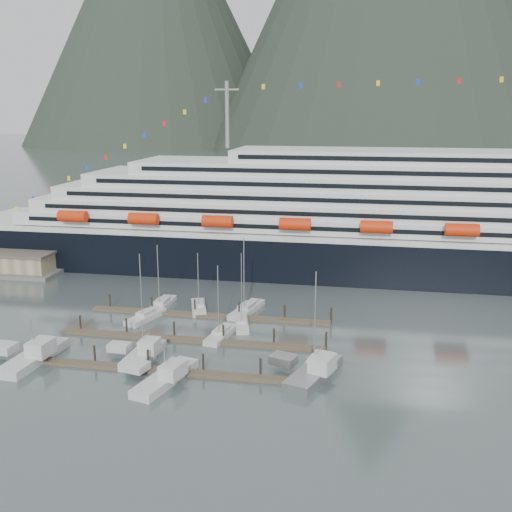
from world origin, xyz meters
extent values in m
plane|color=#4F5B5D|center=(0.00, 0.00, 0.00)|extent=(1600.00, 1600.00, 0.00)
cone|color=black|center=(-220.00, 600.00, 145.00)|extent=(340.00, 340.00, 340.00)
cube|color=black|center=(25.00, 55.00, 4.00)|extent=(210.00, 28.00, 12.00)
cube|color=silver|center=(25.00, 55.00, 10.50)|extent=(205.80, 27.44, 1.50)
cube|color=silver|center=(30.00, 55.00, 13.10)|extent=(185.00, 26.00, 3.20)
cube|color=black|center=(30.00, 41.95, 13.26)|extent=(175.75, 0.20, 1.00)
cube|color=silver|center=(32.00, 55.00, 16.30)|extent=(180.00, 25.00, 3.20)
cube|color=black|center=(32.00, 42.45, 16.46)|extent=(171.00, 0.20, 1.00)
cube|color=silver|center=(34.00, 55.00, 19.50)|extent=(172.00, 24.00, 3.20)
cube|color=black|center=(34.00, 42.95, 19.66)|extent=(163.40, 0.20, 1.00)
cube|color=silver|center=(36.00, 55.00, 22.70)|extent=(160.00, 23.00, 3.20)
cube|color=black|center=(36.00, 43.45, 22.86)|extent=(152.00, 0.20, 1.00)
cube|color=silver|center=(38.00, 55.00, 25.80)|extent=(140.00, 22.00, 3.00)
cube|color=black|center=(38.00, 43.95, 25.95)|extent=(133.00, 0.20, 1.00)
cube|color=silver|center=(40.00, 55.00, 28.80)|extent=(95.00, 20.00, 3.00)
cube|color=black|center=(40.00, 44.95, 28.95)|extent=(90.25, 0.20, 1.00)
cylinder|color=gray|center=(-10.00, 55.00, 38.30)|extent=(1.00, 1.00, 16.00)
cylinder|color=red|center=(-45.00, 40.00, 14.50)|extent=(7.00, 2.80, 2.80)
cylinder|color=red|center=(-27.00, 40.00, 14.50)|extent=(7.00, 2.80, 2.80)
cylinder|color=red|center=(-9.00, 40.00, 14.50)|extent=(7.00, 2.80, 2.80)
cylinder|color=red|center=(9.00, 40.00, 14.50)|extent=(7.00, 2.80, 2.80)
cylinder|color=red|center=(27.00, 40.00, 14.50)|extent=(7.00, 2.80, 2.80)
cylinder|color=red|center=(45.00, 40.00, 14.50)|extent=(7.00, 2.80, 2.80)
cube|color=#473D2D|center=(-5.00, -10.00, 0.25)|extent=(48.00, 2.00, 0.50)
cylinder|color=black|center=(-26.00, -8.90, 1.40)|extent=(0.36, 0.36, 3.20)
cylinder|color=black|center=(-17.00, -8.90, 1.40)|extent=(0.36, 0.36, 3.20)
cylinder|color=black|center=(-8.00, -8.90, 1.40)|extent=(0.36, 0.36, 3.20)
cylinder|color=black|center=(1.00, -8.90, 1.40)|extent=(0.36, 0.36, 3.20)
cylinder|color=black|center=(10.00, -8.90, 1.40)|extent=(0.36, 0.36, 3.20)
cylinder|color=black|center=(19.00, -8.90, 1.40)|extent=(0.36, 0.36, 3.20)
cube|color=#473D2D|center=(-5.00, 3.00, 0.25)|extent=(48.00, 2.00, 0.50)
cylinder|color=black|center=(-26.00, 4.10, 1.40)|extent=(0.36, 0.36, 3.20)
cylinder|color=black|center=(-17.00, 4.10, 1.40)|extent=(0.36, 0.36, 3.20)
cylinder|color=black|center=(-8.00, 4.10, 1.40)|extent=(0.36, 0.36, 3.20)
cylinder|color=black|center=(1.00, 4.10, 1.40)|extent=(0.36, 0.36, 3.20)
cylinder|color=black|center=(10.00, 4.10, 1.40)|extent=(0.36, 0.36, 3.20)
cylinder|color=black|center=(19.00, 4.10, 1.40)|extent=(0.36, 0.36, 3.20)
cube|color=#473D2D|center=(-5.00, 16.00, 0.25)|extent=(48.00, 2.00, 0.50)
cylinder|color=black|center=(-26.00, 17.10, 1.40)|extent=(0.36, 0.36, 3.20)
cylinder|color=black|center=(-17.00, 17.10, 1.40)|extent=(0.36, 0.36, 3.20)
cylinder|color=black|center=(-8.00, 17.10, 1.40)|extent=(0.36, 0.36, 3.20)
cylinder|color=black|center=(1.00, 17.10, 1.40)|extent=(0.36, 0.36, 3.20)
cylinder|color=black|center=(10.00, 17.10, 1.40)|extent=(0.36, 0.36, 3.20)
cylinder|color=black|center=(19.00, 17.10, 1.40)|extent=(0.36, 0.36, 3.20)
cube|color=#BEBEBE|center=(-16.47, 12.11, 0.25)|extent=(5.59, 10.31, 1.54)
cube|color=#BEBEBE|center=(-16.47, 12.11, 1.27)|extent=(3.11, 3.96, 0.88)
cylinder|color=gray|center=(-16.76, 11.16, 7.17)|extent=(0.18, 0.18, 12.35)
cube|color=#BEBEBE|center=(0.12, 5.83, 0.25)|extent=(4.14, 10.17, 1.46)
cube|color=#BEBEBE|center=(0.12, 5.83, 1.20)|extent=(2.57, 3.73, 0.83)
cylinder|color=gray|center=(-0.03, 4.85, 7.23)|extent=(0.17, 0.17, 12.60)
cube|color=#BEBEBE|center=(2.49, 12.36, 0.25)|extent=(4.88, 10.34, 1.28)
cube|color=#BEBEBE|center=(2.49, 12.36, 1.05)|extent=(2.67, 3.87, 0.73)
cylinder|color=gray|center=(2.75, 11.38, 7.54)|extent=(0.15, 0.15, 13.44)
cube|color=#BEBEBE|center=(-15.86, 19.47, 0.25)|extent=(3.00, 11.24, 1.57)
cube|color=#BEBEBE|center=(-15.86, 19.47, 1.29)|extent=(2.27, 3.94, 0.90)
cylinder|color=gray|center=(-15.87, 18.35, 7.22)|extent=(0.18, 0.18, 12.42)
cube|color=#BEBEBE|center=(-7.99, 19.72, 0.25)|extent=(5.55, 9.79, 1.46)
cube|color=#BEBEBE|center=(-7.99, 19.72, 1.20)|extent=(3.02, 3.79, 0.84)
cylinder|color=gray|center=(-7.70, 18.82, 6.50)|extent=(0.17, 0.17, 11.13)
cube|color=#BEBEBE|center=(1.92, 20.00, 0.25)|extent=(5.54, 12.43, 1.61)
cube|color=#BEBEBE|center=(1.92, 20.00, 1.32)|extent=(3.16, 4.62, 0.92)
cylinder|color=gray|center=(1.65, 18.82, 8.28)|extent=(0.18, 0.18, 14.50)
cube|color=#BEBEBE|center=(18.00, -4.29, 0.25)|extent=(5.00, 10.66, 1.60)
cube|color=#BEBEBE|center=(18.00, -4.29, 1.31)|extent=(2.97, 3.99, 0.91)
cylinder|color=gray|center=(17.79, -5.30, 8.56)|extent=(0.18, 0.18, 15.07)
cube|color=#BEBEBE|center=(-27.00, -10.12, 0.35)|extent=(4.97, 14.80, 2.24)
cube|color=#BEBEBE|center=(-32.52, -9.76, 1.79)|extent=(4.01, 3.45, 1.34)
cube|color=#BEBEBE|center=(-25.55, -10.22, 2.58)|extent=(3.42, 4.57, 2.47)
cube|color=black|center=(-25.55, -10.22, 3.47)|extent=(3.17, 4.26, 0.56)
cylinder|color=gray|center=(-27.00, -10.12, 4.48)|extent=(0.18, 0.18, 5.60)
cube|color=#BEBEBE|center=(-9.98, -5.79, 0.35)|extent=(4.22, 11.41, 2.05)
cube|color=#BEBEBE|center=(-14.25, -5.58, 1.64)|extent=(3.59, 2.64, 1.23)
cube|color=#BEBEBE|center=(-8.86, -5.84, 2.35)|extent=(3.02, 3.51, 2.25)
cube|color=black|center=(-8.86, -5.84, 3.17)|extent=(2.81, 3.27, 0.51)
cylinder|color=gray|center=(-9.98, -5.79, 4.09)|extent=(0.16, 0.16, 5.11)
cube|color=#BEBEBE|center=(-3.61, -13.40, 0.35)|extent=(6.67, 14.12, 1.95)
cube|color=#BEBEBE|center=(-8.66, -12.17, 1.56)|extent=(3.94, 3.71, 1.17)
cube|color=#BEBEBE|center=(-2.28, -13.73, 2.25)|extent=(3.63, 4.63, 2.15)
cube|color=black|center=(-2.28, -13.73, 3.03)|extent=(3.38, 4.32, 0.49)
cylinder|color=gray|center=(-3.61, -13.40, 3.91)|extent=(0.16, 0.16, 4.88)
cube|color=#999C9F|center=(18.00, -7.58, 0.35)|extent=(8.25, 14.20, 2.27)
cube|color=#999C9F|center=(13.10, -5.92, 1.82)|extent=(4.62, 4.08, 1.36)
cube|color=#BEBEBE|center=(19.29, -8.02, 2.61)|extent=(4.32, 4.89, 2.50)
cube|color=black|center=(19.29, -8.02, 3.52)|extent=(4.02, 4.56, 0.57)
cylinder|color=gray|center=(18.00, -7.58, 4.54)|extent=(0.18, 0.18, 5.67)
camera|label=1|loc=(25.02, -91.70, 39.74)|focal=42.00mm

